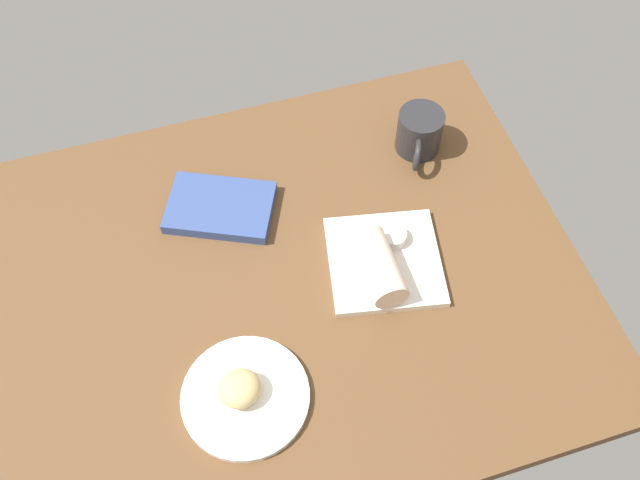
{
  "coord_description": "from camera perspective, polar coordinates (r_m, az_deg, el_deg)",
  "views": [
    {
      "loc": [
        -13.63,
        -63.45,
        118.91
      ],
      "look_at": [
        7.28,
        4.69,
        7.0
      ],
      "focal_mm": 38.84,
      "sensor_mm": 36.0,
      "label": 1
    }
  ],
  "objects": [
    {
      "name": "dining_table",
      "position": [
        1.34,
        -2.4,
        -3.54
      ],
      "size": [
        110.0,
        90.0,
        4.0
      ],
      "primitive_type": "cube",
      "color": "brown",
      "rests_on": "ground"
    },
    {
      "name": "round_plate",
      "position": [
        1.22,
        -6.16,
        -12.72
      ],
      "size": [
        22.12,
        22.12,
        1.4
      ],
      "primitive_type": "cylinder",
      "color": "white",
      "rests_on": "dining_table"
    },
    {
      "name": "scone_pastry",
      "position": [
        1.19,
        -6.64,
        -12.06
      ],
      "size": [
        8.91,
        8.63,
        4.61
      ],
      "primitive_type": "ellipsoid",
      "rotation": [
        0.0,
        0.0,
        3.4
      ],
      "color": "tan",
      "rests_on": "round_plate"
    },
    {
      "name": "square_plate",
      "position": [
        1.33,
        5.32,
        -1.76
      ],
      "size": [
        24.92,
        24.92,
        1.6
      ],
      "primitive_type": "cube",
      "rotation": [
        0.0,
        0.0,
        -0.19
      ],
      "color": "silver",
      "rests_on": "dining_table"
    },
    {
      "name": "sauce_cup",
      "position": [
        1.34,
        6.05,
        0.31
      ],
      "size": [
        5.16,
        5.16,
        2.27
      ],
      "color": "silver",
      "rests_on": "square_plate"
    },
    {
      "name": "breakfast_wrap",
      "position": [
        1.28,
        4.91,
        -2.19
      ],
      "size": [
        6.66,
        14.22,
        6.59
      ],
      "primitive_type": "cylinder",
      "rotation": [
        1.57,
        0.0,
        3.14
      ],
      "color": "beige",
      "rests_on": "square_plate"
    },
    {
      "name": "book_stack",
      "position": [
        1.41,
        -8.22,
        2.68
      ],
      "size": [
        24.75,
        21.34,
        2.48
      ],
      "color": "#33477F",
      "rests_on": "dining_table"
    },
    {
      "name": "coffee_mug",
      "position": [
        1.48,
        8.19,
        8.78
      ],
      "size": [
        9.61,
        13.87,
        9.53
      ],
      "color": "#262628",
      "rests_on": "dining_table"
    }
  ]
}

